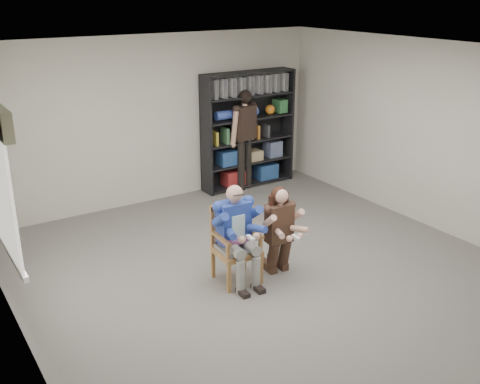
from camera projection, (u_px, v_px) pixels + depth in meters
room_shell at (282, 176)px, 6.62m from camera, size 6.00×7.00×2.80m
floor at (279, 281)px, 7.10m from camera, size 6.00×7.00×0.01m
armchair at (237, 245)px, 6.94m from camera, size 0.60×0.59×0.98m
seated_man at (237, 234)px, 6.89m from camera, size 0.60×0.80×1.27m
kneeling_woman at (280, 231)px, 7.11m from camera, size 0.54×0.81×1.17m
bookshelf at (248, 130)px, 10.19m from camera, size 1.80×0.38×2.10m
standing_man at (245, 141)px, 10.03m from camera, size 0.62×0.45×1.81m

